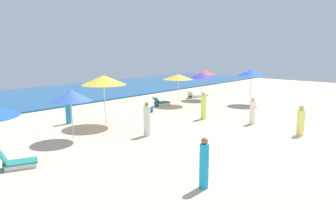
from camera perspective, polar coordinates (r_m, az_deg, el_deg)
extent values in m
plane|color=beige|center=(14.57, 26.52, -7.73)|extent=(60.00, 60.00, 0.00)
cube|color=#15548E|center=(30.41, -21.80, 1.61)|extent=(60.00, 12.81, 0.12)
cylinder|color=silver|center=(24.74, 14.91, 2.66)|extent=(0.05, 0.05, 2.24)
cone|color=blue|center=(24.60, 15.05, 5.75)|extent=(2.21, 2.21, 0.44)
cylinder|color=silver|center=(15.24, -17.16, -2.72)|extent=(0.05, 0.05, 1.86)
cone|color=#375EBE|center=(15.02, -17.40, 1.71)|extent=(1.89, 1.89, 0.52)
cube|color=silver|center=(12.35, -25.41, -10.34)|extent=(0.96, 0.46, 0.18)
cube|color=silver|center=(12.85, -25.40, -9.54)|extent=(0.96, 0.46, 0.18)
cube|color=#227B70|center=(12.56, -25.45, -9.41)|extent=(1.31, 1.04, 0.06)
cube|color=#227B70|center=(12.52, -27.95, -8.62)|extent=(0.48, 0.65, 0.47)
cylinder|color=silver|center=(26.34, 6.17, 2.95)|extent=(0.05, 0.05, 1.85)
cone|color=#3230C3|center=(26.22, 6.21, 5.42)|extent=(2.16, 2.16, 0.43)
cube|color=silver|center=(27.41, 5.29, 1.53)|extent=(1.05, 0.30, 0.22)
cube|color=silver|center=(27.83, 4.55, 1.67)|extent=(1.05, 0.30, 0.22)
cube|color=silver|center=(27.60, 4.92, 1.88)|extent=(1.32, 0.92, 0.06)
cube|color=silver|center=(27.23, 4.04, 2.16)|extent=(0.51, 0.70, 0.39)
cylinder|color=silver|center=(23.75, 1.86, 2.37)|extent=(0.05, 0.05, 1.97)
cone|color=gold|center=(23.62, 1.87, 5.21)|extent=(2.26, 2.26, 0.39)
cube|color=silver|center=(23.32, -0.67, 0.06)|extent=(1.06, 0.21, 0.22)
cube|color=silver|center=(23.74, -1.51, 0.24)|extent=(1.06, 0.21, 0.22)
cube|color=#297967|center=(23.51, -1.10, 0.49)|extent=(1.27, 0.83, 0.06)
cube|color=#297967|center=(23.14, -2.15, 0.88)|extent=(0.49, 0.67, 0.48)
cylinder|color=silver|center=(17.72, -11.52, 0.00)|extent=(0.05, 0.05, 2.28)
cone|color=gold|center=(17.53, -11.68, 4.50)|extent=(2.46, 2.46, 0.52)
cylinder|color=silver|center=(29.82, 6.82, 3.79)|extent=(0.05, 0.05, 1.86)
cone|color=#D23F45|center=(29.72, 6.87, 5.91)|extent=(1.97, 1.97, 0.35)
cylinder|color=white|center=(18.37, 15.23, -1.31)|extent=(0.41, 0.41, 1.33)
sphere|color=beige|center=(18.24, 15.34, 1.04)|extent=(0.22, 0.22, 0.22)
cylinder|color=#DFDA6F|center=(16.73, 23.16, -2.97)|extent=(0.52, 0.52, 1.28)
sphere|color=tan|center=(16.59, 23.34, -0.44)|extent=(0.25, 0.25, 0.25)
cylinder|color=#1F9FD5|center=(9.71, 6.63, -11.07)|extent=(0.31, 0.31, 1.41)
sphere|color=#966442|center=(9.45, 6.73, -6.55)|extent=(0.21, 0.21, 0.21)
cylinder|color=silver|center=(15.29, -3.89, -2.94)|extent=(0.48, 0.48, 1.49)
sphere|color=olive|center=(15.12, -3.93, 0.16)|extent=(0.20, 0.20, 0.20)
cylinder|color=#DEF966|center=(19.06, 6.53, -0.39)|extent=(0.39, 0.39, 1.47)
sphere|color=beige|center=(18.93, 6.58, 2.11)|extent=(0.23, 0.23, 0.23)
cylinder|color=#2390C4|center=(18.63, -17.83, -1.08)|extent=(0.43, 0.43, 1.46)
sphere|color=beige|center=(18.49, -17.97, 1.44)|extent=(0.22, 0.22, 0.22)
cube|color=#295AB0|center=(21.13, -3.42, -0.88)|extent=(0.54, 0.58, 0.33)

